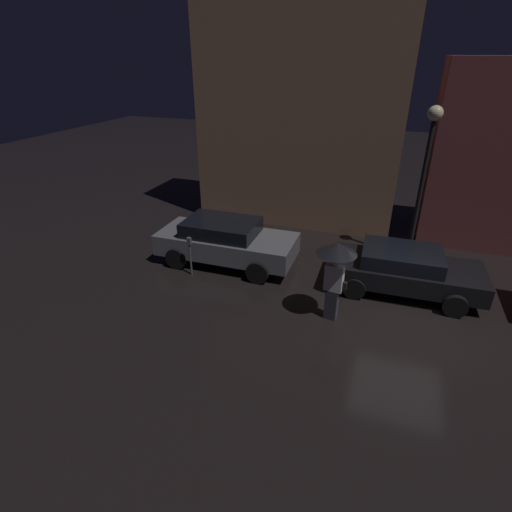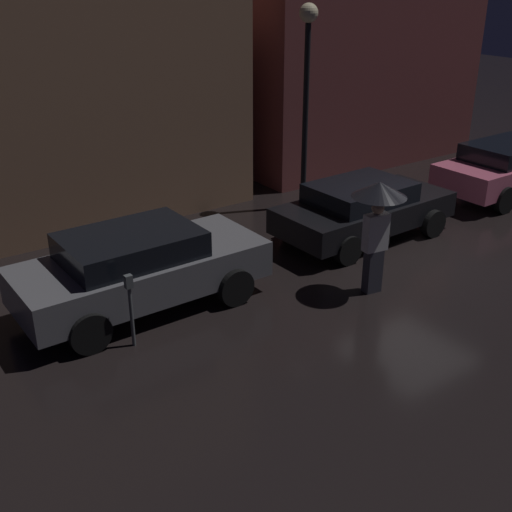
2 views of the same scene
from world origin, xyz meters
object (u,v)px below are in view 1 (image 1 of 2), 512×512
object	(u,v)px
parked_car_black	(404,269)
parking_meter	(190,252)
parked_car_grey	(226,241)
street_lamp_near	(427,156)
pedestrian_with_umbrella	(336,262)

from	to	relation	value
parked_car_black	parking_meter	xyz separation A→B (m)	(-6.27, -1.24, 0.09)
parked_car_grey	parked_car_black	world-z (taller)	parked_car_grey
parked_car_black	street_lamp_near	distance (m)	3.64
parked_car_grey	parked_car_black	bearing A→B (deg)	0.25
pedestrian_with_umbrella	parking_meter	size ratio (longest dim) A/B	1.71
parked_car_grey	parked_car_black	size ratio (longest dim) A/B	1.05
parked_car_grey	street_lamp_near	world-z (taller)	street_lamp_near
parking_meter	street_lamp_near	distance (m)	7.84
pedestrian_with_umbrella	parked_car_grey	bearing A→B (deg)	160.88
pedestrian_with_umbrella	street_lamp_near	distance (m)	5.14
parked_car_black	pedestrian_with_umbrella	distance (m)	2.86
parking_meter	street_lamp_near	bearing A→B (deg)	29.17
parking_meter	parked_car_grey	bearing A→B (deg)	58.16
pedestrian_with_umbrella	street_lamp_near	world-z (taller)	street_lamp_near
street_lamp_near	pedestrian_with_umbrella	bearing A→B (deg)	-113.00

